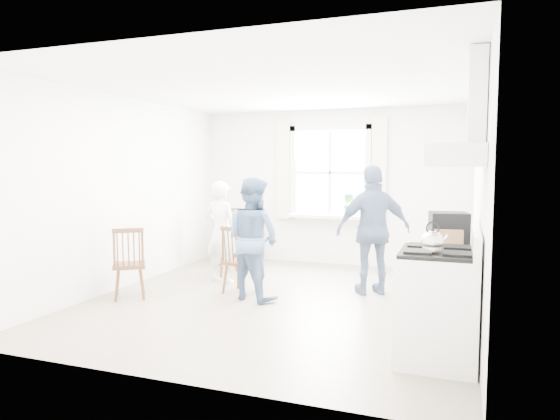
# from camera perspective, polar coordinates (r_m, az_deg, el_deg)

# --- Properties ---
(room_shell) EXTENTS (4.62, 5.12, 2.64)m
(room_shell) POSITION_cam_1_polar(r_m,az_deg,el_deg) (6.07, -0.00, 1.66)
(room_shell) COLOR gray
(room_shell) RESTS_ON ground
(window_assembly) EXTENTS (1.88, 0.24, 1.70)m
(window_assembly) POSITION_cam_1_polar(r_m,az_deg,el_deg) (8.40, 5.69, 3.67)
(window_assembly) COLOR white
(window_assembly) RESTS_ON room_shell
(range_hood) EXTENTS (0.45, 0.76, 0.94)m
(range_hood) POSITION_cam_1_polar(r_m,az_deg,el_deg) (4.36, 20.18, 7.94)
(range_hood) COLOR white
(range_hood) RESTS_ON room_shell
(shelf_unit) EXTENTS (0.40, 0.30, 0.80)m
(shelf_unit) POSITION_cam_1_polar(r_m,az_deg,el_deg) (8.83, -3.41, -3.17)
(shelf_unit) COLOR slate
(shelf_unit) RESTS_ON ground
(gas_stove) EXTENTS (0.68, 0.76, 1.12)m
(gas_stove) POSITION_cam_1_polar(r_m,az_deg,el_deg) (4.51, 17.55, -10.29)
(gas_stove) COLOR white
(gas_stove) RESTS_ON ground
(kettle) EXTENTS (0.18, 0.18, 0.26)m
(kettle) POSITION_cam_1_polar(r_m,az_deg,el_deg) (4.27, 17.02, -3.51)
(kettle) COLOR silver
(kettle) RESTS_ON gas_stove
(low_cabinet) EXTENTS (0.50, 0.55, 0.90)m
(low_cabinet) POSITION_cam_1_polar(r_m,az_deg,el_deg) (5.19, 18.65, -8.68)
(low_cabinet) COLOR white
(low_cabinet) RESTS_ON ground
(stereo_stack) EXTENTS (0.40, 0.37, 0.31)m
(stereo_stack) POSITION_cam_1_polar(r_m,az_deg,el_deg) (5.11, 18.71, -1.99)
(stereo_stack) COLOR black
(stereo_stack) RESTS_ON low_cabinet
(cardboard_box) EXTENTS (0.29, 0.24, 0.16)m
(cardboard_box) POSITION_cam_1_polar(r_m,az_deg,el_deg) (5.00, 18.57, -2.99)
(cardboard_box) COLOR #9B714B
(cardboard_box) RESTS_ON low_cabinet
(windsor_chair_a) EXTENTS (0.48, 0.47, 0.98)m
(windsor_chair_a) POSITION_cam_1_polar(r_m,az_deg,el_deg) (8.36, -5.65, -2.28)
(windsor_chair_a) COLOR #4C2C18
(windsor_chair_a) RESTS_ON ground
(windsor_chair_b) EXTENTS (0.46, 0.45, 0.89)m
(windsor_chair_b) POSITION_cam_1_polar(r_m,az_deg,el_deg) (6.47, -5.12, -4.89)
(windsor_chair_b) COLOR #4C2C18
(windsor_chair_b) RESTS_ON ground
(windsor_chair_c) EXTENTS (0.53, 0.53, 0.91)m
(windsor_chair_c) POSITION_cam_1_polar(r_m,az_deg,el_deg) (6.45, -16.90, -5.00)
(windsor_chair_c) COLOR #4C2C18
(windsor_chair_c) RESTS_ON ground
(person_left) EXTENTS (0.62, 0.62, 1.45)m
(person_left) POSITION_cam_1_polar(r_m,az_deg,el_deg) (7.14, -6.73, -2.51)
(person_left) COLOR white
(person_left) RESTS_ON ground
(person_mid) EXTENTS (0.95, 0.95, 1.52)m
(person_mid) POSITION_cam_1_polar(r_m,az_deg,el_deg) (6.22, -3.12, -3.27)
(person_mid) COLOR slate
(person_mid) RESTS_ON ground
(person_right) EXTENTS (1.33, 1.33, 1.67)m
(person_right) POSITION_cam_1_polar(r_m,az_deg,el_deg) (6.54, 10.64, -2.26)
(person_right) COLOR navy
(person_right) RESTS_ON ground
(potted_plant) EXTENTS (0.26, 0.26, 0.36)m
(potted_plant) POSITION_cam_1_polar(r_m,az_deg,el_deg) (8.26, 7.82, 0.63)
(potted_plant) COLOR #377B36
(potted_plant) RESTS_ON window_assembly
(windsor_chair_d) EXTENTS (0.59, 0.60, 1.02)m
(windsor_chair_d) POSITION_cam_1_polar(r_m,az_deg,el_deg) (7.64, -6.67, -2.80)
(windsor_chair_d) COLOR #4C2C18
(windsor_chair_d) RESTS_ON ground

